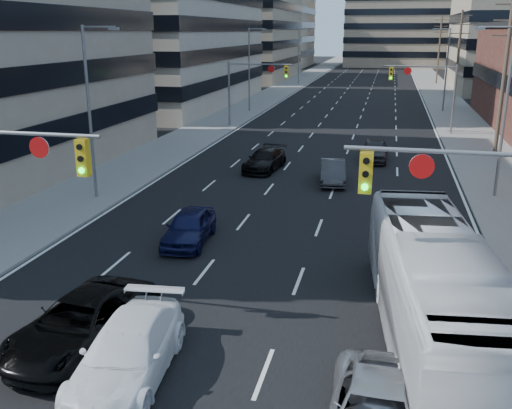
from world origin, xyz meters
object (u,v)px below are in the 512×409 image
at_px(black_pickup, 82,323).
at_px(sedan_blue, 189,227).
at_px(white_van, 128,352).
at_px(transit_bus, 435,289).

height_order(black_pickup, sedan_blue, black_pickup).
xyz_separation_m(black_pickup, sedan_blue, (0.18, 8.64, -0.04)).
distance_m(white_van, sedan_blue, 9.96).
distance_m(transit_bus, sedan_blue, 11.37).
distance_m(black_pickup, white_van, 2.27).
bearing_deg(transit_bus, white_van, -160.97).
xyz_separation_m(white_van, sedan_blue, (-1.78, 9.79, -0.04)).
relative_size(black_pickup, white_van, 1.04).
bearing_deg(white_van, transit_bus, 20.10).
bearing_deg(sedan_blue, transit_bus, -36.23).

